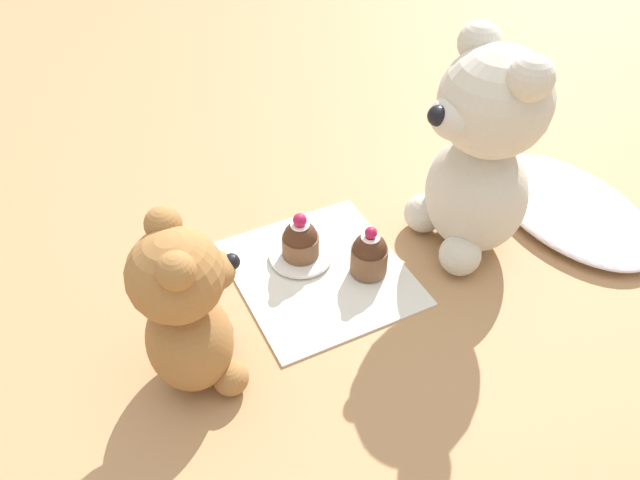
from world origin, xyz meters
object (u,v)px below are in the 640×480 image
object	(u,v)px
cupcake_near_cream_bear	(369,254)
cupcake_near_tan_bear	(300,240)
teddy_bear_tan	(187,311)
saucer_plate	(301,255)
teddy_bear_cream	(481,154)

from	to	relation	value
cupcake_near_cream_bear	cupcake_near_tan_bear	size ratio (longest dim) A/B	1.06
teddy_bear_tan	cupcake_near_cream_bear	world-z (taller)	teddy_bear_tan
cupcake_near_cream_bear	saucer_plate	xyz separation A→B (m)	(-0.06, -0.07, -0.02)
cupcake_near_cream_bear	saucer_plate	size ratio (longest dim) A/B	0.85
saucer_plate	cupcake_near_tan_bear	bearing A→B (deg)	-165.96
teddy_bear_cream	teddy_bear_tan	xyz separation A→B (m)	(0.05, -0.38, -0.04)
cupcake_near_cream_bear	teddy_bear_tan	bearing A→B (deg)	-78.00
teddy_bear_tan	cupcake_near_cream_bear	xyz separation A→B (m)	(-0.05, 0.24, -0.06)
cupcake_near_cream_bear	saucer_plate	distance (m)	0.09
saucer_plate	cupcake_near_tan_bear	size ratio (longest dim) A/B	1.24
teddy_bear_tan	saucer_plate	size ratio (longest dim) A/B	2.52
teddy_bear_tan	cupcake_near_cream_bear	bearing A→B (deg)	-71.79
teddy_bear_tan	saucer_plate	world-z (taller)	teddy_bear_tan
cupcake_near_tan_bear	saucer_plate	bearing A→B (deg)	14.04
teddy_bear_cream	cupcake_near_tan_bear	bearing A→B (deg)	-103.35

